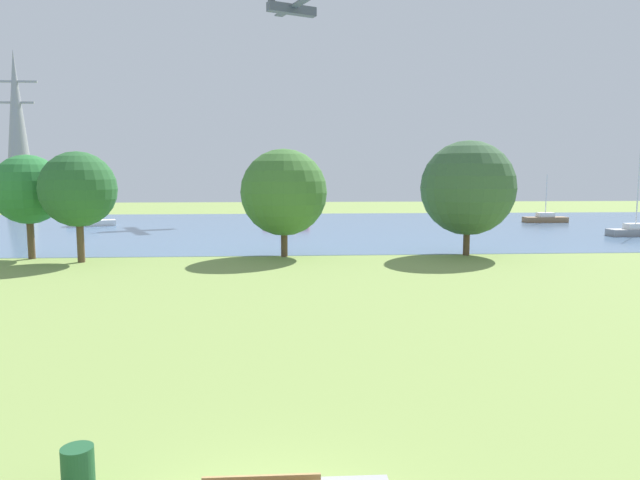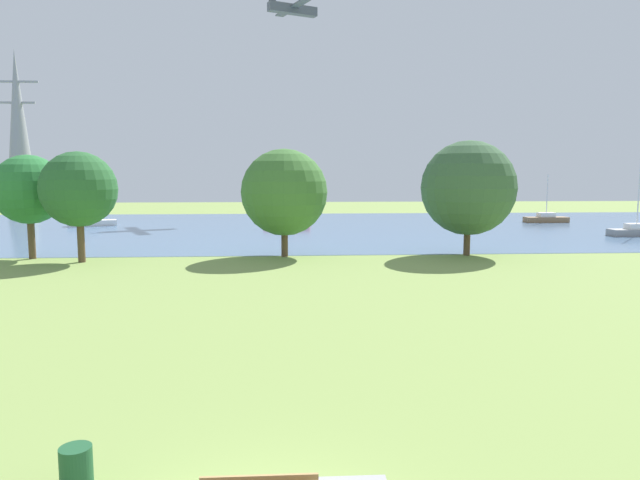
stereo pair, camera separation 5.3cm
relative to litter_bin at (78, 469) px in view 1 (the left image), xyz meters
name	(u,v)px [view 1 (the left image)]	position (x,y,z in m)	size (l,w,h in m)	color
ground_plane	(278,278)	(3.26, 20.42, -0.40)	(160.00, 160.00, 0.00)	#7F994C
litter_bin	(78,469)	(0.00, 0.00, 0.00)	(0.56, 0.56, 0.80)	#1E512D
water_surface	(281,228)	(3.26, 48.42, -0.39)	(140.00, 40.00, 0.02)	slate
sailboat_yellow	(469,215)	(25.93, 58.15, 0.07)	(5.03, 2.99, 7.76)	yellow
sailboat_brown	(545,218)	(33.03, 52.91, 0.05)	(4.83, 1.61, 5.36)	brown
sailboat_gray	(635,231)	(34.65, 38.77, 0.08)	(4.86, 1.71, 7.99)	gray
sailboat_white	(91,222)	(-16.58, 51.44, 0.06)	(5.02, 3.03, 6.52)	white
sailboat_red	(286,222)	(3.83, 49.80, 0.05)	(4.93, 1.98, 5.56)	red
tree_mid_shore	(28,190)	(-12.76, 28.18, 4.08)	(4.44, 4.44, 6.72)	brown
tree_west_near	(78,190)	(-9.05, 26.52, 4.13)	(4.65, 4.65, 6.88)	brown
tree_east_near	(284,192)	(3.62, 28.18, 3.87)	(5.72, 5.72, 7.13)	brown
tree_west_far	(468,188)	(15.95, 28.07, 4.14)	(6.34, 6.34, 7.72)	brown
electricity_pylon	(18,131)	(-35.39, 78.18, 11.34)	(6.40, 4.40, 23.46)	gray
light_aircraft	(291,9)	(4.72, 64.25, 25.39)	(6.30, 8.13, 2.10)	#4C5156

